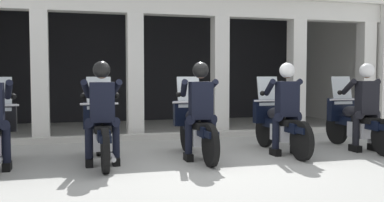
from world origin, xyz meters
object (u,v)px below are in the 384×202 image
motorcycle_far_right (355,122)px  police_officer_right (286,101)px  police_officer_left (102,104)px  police_officer_center (200,102)px  motorcycle_left (101,131)px  police_officer_far_right (366,99)px  motorcycle_center (195,127)px  motorcycle_right (278,124)px

motorcycle_far_right → police_officer_right: bearing=-162.4°
police_officer_left → police_officer_right: 3.11m
police_officer_center → motorcycle_far_right: size_ratio=0.78×
motorcycle_left → motorcycle_far_right: 4.66m
police_officer_left → police_officer_far_right: same height
motorcycle_left → police_officer_left: 0.52m
motorcycle_center → motorcycle_right: bearing=11.8°
motorcycle_center → police_officer_right: (1.55, -0.23, 0.44)m
motorcycle_left → motorcycle_right: bearing=7.8°
police_officer_center → motorcycle_far_right: bearing=15.2°
motorcycle_center → police_officer_left: bearing=-159.2°
motorcycle_center → motorcycle_far_right: (3.11, 0.01, 0.00)m
motorcycle_right → police_officer_far_right: 1.65m
police_officer_left → motorcycle_right: police_officer_left is taller
police_officer_left → motorcycle_far_right: police_officer_left is taller
police_officer_left → motorcycle_far_right: (4.66, 0.31, -0.44)m
motorcycle_right → motorcycle_far_right: size_ratio=1.00×
police_officer_left → motorcycle_far_right: size_ratio=0.78×
motorcycle_center → police_officer_center: 0.52m
motorcycle_right → police_officer_far_right: size_ratio=1.29×
motorcycle_left → police_officer_far_right: 4.69m
motorcycle_right → motorcycle_far_right: same height
motorcycle_center → police_officer_center: (-0.00, -0.28, 0.44)m
police_officer_left → motorcycle_center: size_ratio=0.78×
police_officer_left → police_officer_far_right: 4.66m
motorcycle_center → motorcycle_left: bearing=-169.5°
motorcycle_left → motorcycle_center: same height
police_officer_left → motorcycle_center: 1.64m
police_officer_far_right → police_officer_right: bearing=-172.8°
motorcycle_right → motorcycle_left: bearing=-170.6°
motorcycle_left → police_officer_left: police_officer_left is taller
police_officer_left → motorcycle_center: police_officer_left is taller
motorcycle_left → police_officer_right: police_officer_right is taller
motorcycle_left → police_officer_far_right: bearing=3.3°
police_officer_right → police_officer_far_right: (1.55, -0.05, 0.00)m
motorcycle_left → police_officer_center: 1.63m
motorcycle_right → police_officer_right: police_officer_right is taller
motorcycle_right → police_officer_right: size_ratio=1.29×
motorcycle_left → motorcycle_far_right: same height
motorcycle_right → police_officer_far_right: (1.55, -0.33, 0.44)m
motorcycle_left → motorcycle_right: (3.11, 0.07, 0.00)m
motorcycle_left → motorcycle_center: size_ratio=1.00×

